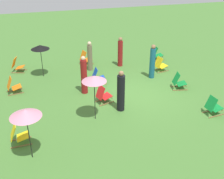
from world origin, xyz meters
TOP-DOWN VIEW (x-y plane):
  - ground_plane at (0.00, 0.00)m, footprint 40.00×40.00m
  - deckchair_0 at (0.17, -2.27)m, footprint 0.61×0.83m
  - deckchair_1 at (4.09, -2.79)m, footprint 0.48×0.76m
  - deckchair_2 at (1.86, 5.63)m, footprint 0.61×0.83m
  - deckchair_3 at (4.45, 5.49)m, footprint 0.68×0.87m
  - deckchair_4 at (-2.38, -2.56)m, footprint 0.56×0.81m
  - deckchair_5 at (1.81, 1.48)m, footprint 0.49×0.77m
  - deckchair_6 at (2.43, -2.29)m, footprint 0.63×0.85m
  - deckchair_7 at (-0.19, 1.67)m, footprint 0.69×0.87m
  - deckchair_8 at (4.53, 1.60)m, footprint 0.68×0.87m
  - deckchair_9 at (-2.25, 5.31)m, footprint 0.52×0.79m
  - umbrella_0 at (3.44, 4.14)m, footprint 0.97×0.97m
  - umbrella_1 at (-3.16, 4.87)m, footprint 1.02×1.02m
  - umbrella_2 at (-1.42, 2.30)m, footprint 0.97×0.97m
  - person_0 at (3.76, -0.32)m, footprint 0.40×0.40m
  - person_1 at (3.60, 1.50)m, footprint 0.31×0.31m
  - person_2 at (-1.01, 1.09)m, footprint 0.36×0.36m
  - person_3 at (1.73, -1.49)m, footprint 0.32×0.32m
  - person_4 at (0.97, 2.31)m, footprint 0.41×0.41m

SIDE VIEW (x-z plane):
  - ground_plane at x=0.00m, z-range 0.00..0.00m
  - deckchair_0 at x=0.17m, z-range -0.05..0.79m
  - deckchair_1 at x=4.09m, z-range -0.05..0.79m
  - deckchair_2 at x=1.86m, z-range -0.05..0.79m
  - deckchair_3 at x=4.45m, z-range -0.05..0.79m
  - deckchair_4 at x=-2.38m, z-range -0.05..0.79m
  - deckchair_5 at x=1.81m, z-range -0.05..0.79m
  - deckchair_6 at x=2.43m, z-range -0.05..0.79m
  - deckchair_7 at x=-0.19m, z-range -0.05..0.79m
  - deckchair_8 at x=4.53m, z-range -0.05..0.79m
  - deckchair_9 at x=-2.25m, z-range -0.05..0.79m
  - person_1 at x=3.60m, z-range -0.03..1.65m
  - person_0 at x=3.76m, z-range -0.03..1.70m
  - person_2 at x=-1.01m, z-range -0.05..1.78m
  - person_3 at x=1.73m, z-range -0.04..1.81m
  - person_4 at x=0.97m, z-range -0.05..1.84m
  - umbrella_0 at x=3.44m, z-range 0.77..2.55m
  - umbrella_1 at x=-3.16m, z-range 0.81..2.70m
  - umbrella_2 at x=-1.42m, z-range 0.86..2.81m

